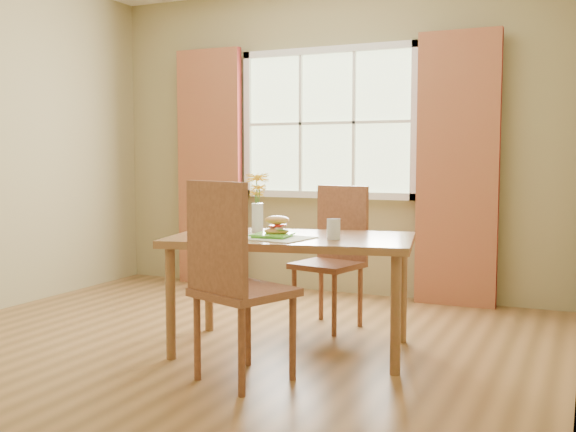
% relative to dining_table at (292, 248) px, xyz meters
% --- Properties ---
extents(room, '(4.24, 3.84, 2.74)m').
position_rel_dining_table_xyz_m(room, '(-0.46, -0.06, 0.71)').
color(room, brown).
rests_on(room, ground).
extents(window, '(1.62, 0.06, 1.32)m').
position_rel_dining_table_xyz_m(window, '(-0.46, 1.81, 0.86)').
color(window, beige).
rests_on(window, room).
extents(curtain_left, '(0.65, 0.08, 2.20)m').
position_rel_dining_table_xyz_m(curtain_left, '(-1.61, 1.72, 0.46)').
color(curtain_left, maroon).
rests_on(curtain_left, room).
extents(curtain_right, '(0.65, 0.08, 2.20)m').
position_rel_dining_table_xyz_m(curtain_right, '(0.69, 1.72, 0.46)').
color(curtain_right, maroon).
rests_on(curtain_right, room).
extents(dining_table, '(1.60, 1.10, 0.72)m').
position_rel_dining_table_xyz_m(dining_table, '(0.00, 0.00, 0.00)').
color(dining_table, brown).
rests_on(dining_table, room).
extents(chair_near, '(0.58, 0.58, 1.08)m').
position_rel_dining_table_xyz_m(chair_near, '(-0.03, -0.71, -0.05)').
color(chair_near, brown).
rests_on(chair_near, room).
extents(chair_far, '(0.50, 0.50, 1.00)m').
position_rel_dining_table_xyz_m(chair_far, '(0.02, 0.70, -0.10)').
color(chair_far, brown).
rests_on(chair_far, room).
extents(placemat, '(0.50, 0.40, 0.01)m').
position_rel_dining_table_xyz_m(placemat, '(-0.06, -0.14, 0.08)').
color(placemat, beige).
rests_on(placemat, dining_table).
extents(plate, '(0.24, 0.24, 0.01)m').
position_rel_dining_table_xyz_m(plate, '(-0.07, -0.13, 0.09)').
color(plate, '#55C130').
rests_on(plate, placemat).
extents(croissant_sandwich, '(0.18, 0.15, 0.12)m').
position_rel_dining_table_xyz_m(croissant_sandwich, '(-0.06, -0.10, 0.15)').
color(croissant_sandwich, '#E3BB4D').
rests_on(croissant_sandwich, plate).
extents(water_glass, '(0.08, 0.08, 0.12)m').
position_rel_dining_table_xyz_m(water_glass, '(0.29, -0.04, 0.13)').
color(water_glass, silver).
rests_on(water_glass, dining_table).
extents(flower_vase, '(0.16, 0.16, 0.38)m').
position_rel_dining_table_xyz_m(flower_vase, '(-0.30, 0.13, 0.30)').
color(flower_vase, silver).
rests_on(flower_vase, dining_table).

